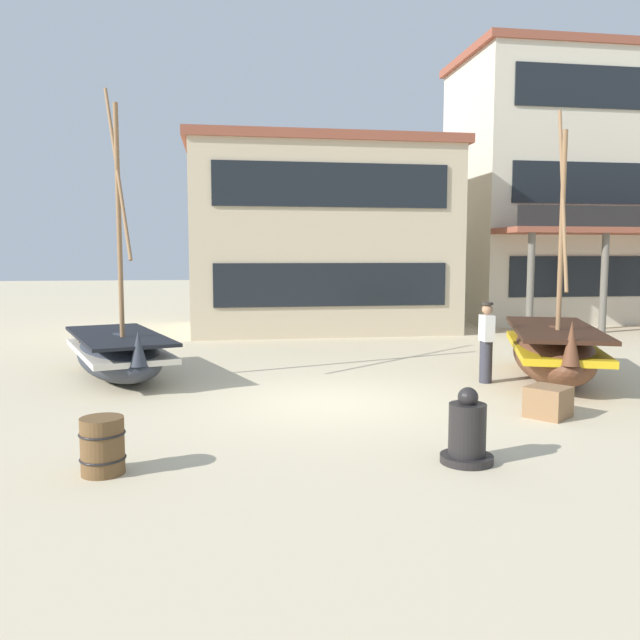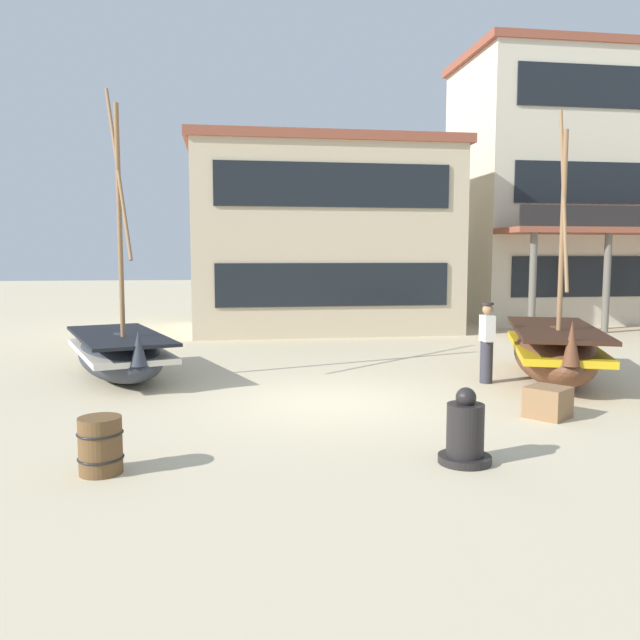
% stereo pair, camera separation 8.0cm
% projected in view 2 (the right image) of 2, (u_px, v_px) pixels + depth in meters
% --- Properties ---
extents(ground_plane, '(120.00, 120.00, 0.00)m').
position_uv_depth(ground_plane, '(328.00, 402.00, 11.58)').
color(ground_plane, beige).
extents(fishing_boat_near_left, '(2.95, 4.61, 6.24)m').
position_uv_depth(fishing_boat_near_left, '(119.00, 353.00, 13.84)').
color(fishing_boat_near_left, '#2D333D').
rests_on(fishing_boat_near_left, ground).
extents(fishing_boat_centre_large, '(3.18, 4.88, 5.68)m').
position_uv_depth(fishing_boat_centre_large, '(554.00, 351.00, 13.51)').
color(fishing_boat_centre_large, brown).
rests_on(fishing_boat_centre_large, ground).
extents(fisherman_by_hull, '(0.26, 0.36, 1.68)m').
position_uv_depth(fisherman_by_hull, '(487.00, 343.00, 13.25)').
color(fisherman_by_hull, '#33333D').
rests_on(fisherman_by_hull, ground).
extents(capstan_winch, '(0.68, 0.68, 0.98)m').
position_uv_depth(capstan_winch, '(465.00, 433.00, 8.15)').
color(capstan_winch, black).
rests_on(capstan_winch, ground).
extents(wooden_barrel, '(0.56, 0.56, 0.70)m').
position_uv_depth(wooden_barrel, '(100.00, 445.00, 7.77)').
color(wooden_barrel, brown).
rests_on(wooden_barrel, ground).
extents(cargo_crate, '(0.86, 0.86, 0.51)m').
position_uv_depth(cargo_crate, '(548.00, 402.00, 10.47)').
color(cargo_crate, olive).
rests_on(cargo_crate, ground).
extents(harbor_building_main, '(9.28, 5.85, 6.56)m').
position_uv_depth(harbor_building_main, '(321.00, 238.00, 22.97)').
color(harbor_building_main, beige).
rests_on(harbor_building_main, ground).
extents(harbor_building_annex, '(9.81, 7.44, 10.54)m').
position_uv_depth(harbor_building_annex, '(578.00, 191.00, 25.98)').
color(harbor_building_annex, beige).
rests_on(harbor_building_annex, ground).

